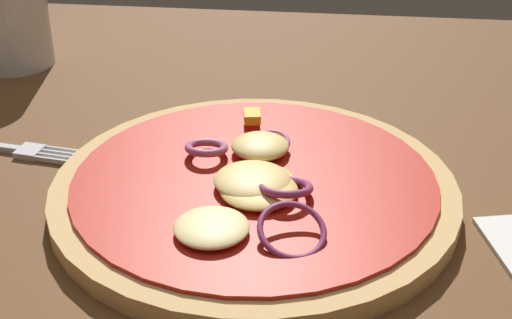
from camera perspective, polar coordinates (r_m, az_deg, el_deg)
The scene contains 3 objects.
dining_table at distance 0.50m, azimuth -0.22°, elevation -4.98°, with size 1.19×0.85×0.03m.
pizza at distance 0.49m, azimuth -0.27°, elevation -2.28°, with size 0.27×0.27×0.03m.
beer_glass at distance 0.74m, azimuth -18.97°, elevation 10.66°, with size 0.08×0.08×0.11m.
Camera 1 is at (0.05, -0.41, 0.29)m, focal length 50.66 mm.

